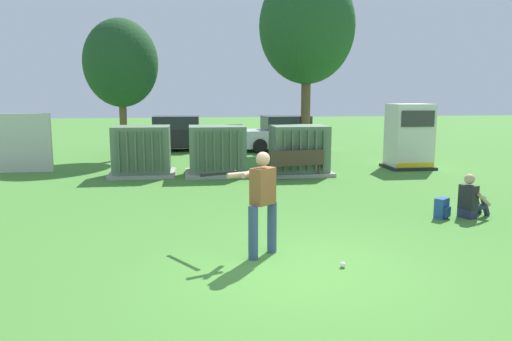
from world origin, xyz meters
The scene contains 14 objects.
ground_plane centered at (0.00, 0.00, 0.00)m, with size 96.00×96.00×0.00m, color #478433.
transformer_west centered at (-3.13, 9.22, 0.79)m, with size 2.10×1.70×1.62m.
transformer_mid_west centered at (-0.70, 9.00, 0.79)m, with size 2.10×1.70×1.62m.
transformer_mid_east centered at (2.00, 8.78, 0.79)m, with size 2.10×1.70×1.62m.
generator_enclosure centered at (6.19, 9.49, 1.14)m, with size 1.60×1.40×2.30m.
park_bench centered at (1.72, 7.92, 0.54)m, with size 1.84×0.71×0.92m.
batter centered at (-0.49, 0.81, 0.98)m, with size 1.26×1.37×1.74m.
sports_ball centered at (0.69, 0.04, 0.04)m, with size 0.09×0.09×0.09m, color white.
seated_spectator centered at (4.43, 2.67, 0.38)m, with size 0.79×0.65×0.96m.
backpack centered at (3.76, 2.67, 0.21)m, with size 0.38×0.37×0.44m.
tree_left centered at (-4.21, 13.43, 3.84)m, with size 2.93×2.93×5.60m.
tree_center_left centered at (3.71, 14.88, 5.57)m, with size 4.25×4.25×8.12m.
parked_car_leftmost centered at (-2.26, 16.29, 0.75)m, with size 4.27×2.06×1.62m.
parked_car_left_of_center centered at (2.84, 15.64, 0.75)m, with size 4.33×2.19×1.62m.
Camera 1 is at (-1.65, -6.92, 2.67)m, focal length 34.21 mm.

